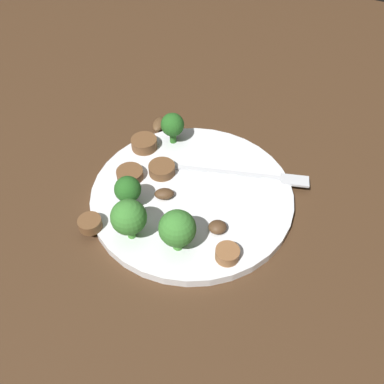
{
  "coord_description": "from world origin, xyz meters",
  "views": [
    {
      "loc": [
        0.14,
        -0.31,
        0.38
      ],
      "look_at": [
        0.0,
        0.0,
        0.01
      ],
      "focal_mm": 38.46,
      "sensor_mm": 36.0,
      "label": 1
    }
  ],
  "objects_px": {
    "sausage_slice_1": "(130,174)",
    "sausage_slice_2": "(144,143)",
    "sausage_slice_4": "(90,224)",
    "broccoli_floret_2": "(129,218)",
    "broccoli_floret_3": "(177,229)",
    "mushroom_4": "(159,124)",
    "fork": "(248,175)",
    "mushroom_0": "(164,194)",
    "mushroom_3": "(217,227)",
    "plate": "(192,195)",
    "broccoli_floret_1": "(172,125)",
    "sausage_slice_3": "(162,169)",
    "broccoli_floret_0": "(128,190)",
    "sausage_slice_0": "(227,254)"
  },
  "relations": [
    {
      "from": "broccoli_floret_0",
      "to": "mushroom_3",
      "type": "relative_size",
      "value": 2.1
    },
    {
      "from": "broccoli_floret_0",
      "to": "sausage_slice_4",
      "type": "xyz_separation_m",
      "value": [
        -0.02,
        -0.05,
        -0.02
      ]
    },
    {
      "from": "mushroom_3",
      "to": "broccoli_floret_0",
      "type": "bearing_deg",
      "value": -174.99
    },
    {
      "from": "sausage_slice_2",
      "to": "mushroom_0",
      "type": "relative_size",
      "value": 1.48
    },
    {
      "from": "sausage_slice_0",
      "to": "sausage_slice_3",
      "type": "bearing_deg",
      "value": 145.68
    },
    {
      "from": "broccoli_floret_0",
      "to": "sausage_slice_2",
      "type": "bearing_deg",
      "value": 110.21
    },
    {
      "from": "sausage_slice_0",
      "to": "mushroom_0",
      "type": "height_order",
      "value": "sausage_slice_0"
    },
    {
      "from": "sausage_slice_4",
      "to": "mushroom_0",
      "type": "distance_m",
      "value": 0.09
    },
    {
      "from": "broccoli_floret_0",
      "to": "sausage_slice_3",
      "type": "distance_m",
      "value": 0.07
    },
    {
      "from": "sausage_slice_1",
      "to": "mushroom_3",
      "type": "bearing_deg",
      "value": -13.16
    },
    {
      "from": "broccoli_floret_2",
      "to": "sausage_slice_3",
      "type": "bearing_deg",
      "value": 99.04
    },
    {
      "from": "sausage_slice_0",
      "to": "broccoli_floret_0",
      "type": "bearing_deg",
      "value": 171.72
    },
    {
      "from": "sausage_slice_1",
      "to": "broccoli_floret_2",
      "type": "bearing_deg",
      "value": -57.98
    },
    {
      "from": "mushroom_0",
      "to": "broccoli_floret_2",
      "type": "bearing_deg",
      "value": -95.03
    },
    {
      "from": "sausage_slice_2",
      "to": "sausage_slice_3",
      "type": "relative_size",
      "value": 1.03
    },
    {
      "from": "sausage_slice_4",
      "to": "mushroom_0",
      "type": "height_order",
      "value": "same"
    },
    {
      "from": "broccoli_floret_1",
      "to": "broccoli_floret_2",
      "type": "relative_size",
      "value": 0.85
    },
    {
      "from": "sausage_slice_0",
      "to": "sausage_slice_2",
      "type": "xyz_separation_m",
      "value": [
        -0.17,
        0.12,
        0.0
      ]
    },
    {
      "from": "mushroom_0",
      "to": "mushroom_4",
      "type": "relative_size",
      "value": 0.79
    },
    {
      "from": "sausage_slice_1",
      "to": "mushroom_3",
      "type": "relative_size",
      "value": 1.61
    },
    {
      "from": "mushroom_4",
      "to": "mushroom_3",
      "type": "bearing_deg",
      "value": -42.54
    },
    {
      "from": "plate",
      "to": "broccoli_floret_1",
      "type": "distance_m",
      "value": 0.1
    },
    {
      "from": "broccoli_floret_2",
      "to": "sausage_slice_3",
      "type": "distance_m",
      "value": 0.11
    },
    {
      "from": "broccoli_floret_3",
      "to": "mushroom_4",
      "type": "distance_m",
      "value": 0.21
    },
    {
      "from": "sausage_slice_0",
      "to": "sausage_slice_3",
      "type": "distance_m",
      "value": 0.15
    },
    {
      "from": "broccoli_floret_0",
      "to": "sausage_slice_3",
      "type": "relative_size",
      "value": 1.3
    },
    {
      "from": "mushroom_3",
      "to": "mushroom_4",
      "type": "relative_size",
      "value": 0.7
    },
    {
      "from": "sausage_slice_2",
      "to": "mushroom_0",
      "type": "distance_m",
      "value": 0.1
    },
    {
      "from": "fork",
      "to": "sausage_slice_4",
      "type": "height_order",
      "value": "sausage_slice_4"
    },
    {
      "from": "broccoli_floret_2",
      "to": "broccoli_floret_3",
      "type": "xyz_separation_m",
      "value": [
        0.05,
        0.01,
        -0.0
      ]
    },
    {
      "from": "mushroom_3",
      "to": "broccoli_floret_2",
      "type": "bearing_deg",
      "value": -150.47
    },
    {
      "from": "sausage_slice_3",
      "to": "plate",
      "type": "bearing_deg",
      "value": -16.17
    },
    {
      "from": "fork",
      "to": "mushroom_3",
      "type": "xyz_separation_m",
      "value": [
        -0.0,
        -0.1,
        0.0
      ]
    },
    {
      "from": "fork",
      "to": "mushroom_0",
      "type": "xyz_separation_m",
      "value": [
        -0.08,
        -0.08,
        0.0
      ]
    },
    {
      "from": "broccoli_floret_2",
      "to": "sausage_slice_1",
      "type": "distance_m",
      "value": 0.1
    },
    {
      "from": "fork",
      "to": "broccoli_floret_0",
      "type": "xyz_separation_m",
      "value": [
        -0.11,
        -0.11,
        0.03
      ]
    },
    {
      "from": "plate",
      "to": "sausage_slice_3",
      "type": "relative_size",
      "value": 7.36
    },
    {
      "from": "broccoli_floret_2",
      "to": "sausage_slice_4",
      "type": "distance_m",
      "value": 0.06
    },
    {
      "from": "plate",
      "to": "sausage_slice_2",
      "type": "relative_size",
      "value": 7.11
    },
    {
      "from": "sausage_slice_1",
      "to": "sausage_slice_2",
      "type": "xyz_separation_m",
      "value": [
        -0.01,
        0.06,
        0.0
      ]
    },
    {
      "from": "sausage_slice_1",
      "to": "sausage_slice_2",
      "type": "relative_size",
      "value": 0.96
    },
    {
      "from": "fork",
      "to": "mushroom_0",
      "type": "relative_size",
      "value": 7.47
    },
    {
      "from": "broccoli_floret_0",
      "to": "mushroom_0",
      "type": "bearing_deg",
      "value": 43.47
    },
    {
      "from": "broccoli_floret_0",
      "to": "broccoli_floret_1",
      "type": "height_order",
      "value": "broccoli_floret_1"
    },
    {
      "from": "sausage_slice_2",
      "to": "sausage_slice_4",
      "type": "distance_m",
      "value": 0.14
    },
    {
      "from": "fork",
      "to": "plate",
      "type": "bearing_deg",
      "value": -150.37
    },
    {
      "from": "broccoli_floret_2",
      "to": "broccoli_floret_3",
      "type": "bearing_deg",
      "value": 9.42
    },
    {
      "from": "broccoli_floret_2",
      "to": "mushroom_0",
      "type": "relative_size",
      "value": 2.23
    },
    {
      "from": "broccoli_floret_1",
      "to": "sausage_slice_4",
      "type": "distance_m",
      "value": 0.17
    },
    {
      "from": "sausage_slice_2",
      "to": "broccoli_floret_2",
      "type": "bearing_deg",
      "value": -65.89
    }
  ]
}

